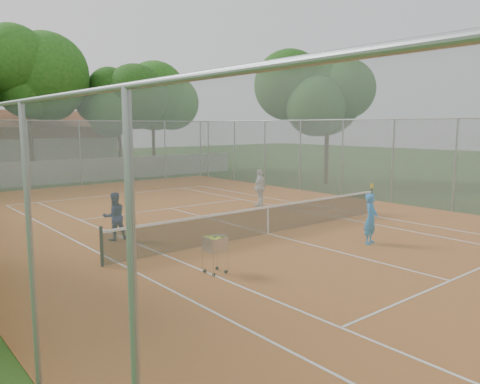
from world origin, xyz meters
TOP-DOWN VIEW (x-y plane):
  - ground at (0.00, 0.00)m, footprint 120.00×120.00m
  - court_pad at (0.00, 0.00)m, footprint 18.00×34.00m
  - court_lines at (0.00, 0.00)m, footprint 10.98×23.78m
  - tennis_net at (0.00, 0.00)m, footprint 11.88×0.10m
  - perimeter_fence at (0.00, 0.00)m, footprint 18.00×34.00m
  - boundary_wall at (0.00, 19.00)m, footprint 26.00×0.30m
  - tropical_trees at (0.00, 22.00)m, footprint 29.00×19.00m
  - player_near at (1.55, -3.04)m, footprint 0.67×0.53m
  - player_far_left at (-4.43, 2.49)m, footprint 0.79×0.64m
  - player_far_right at (3.50, 4.30)m, footprint 1.08×0.73m
  - ball_hopper at (-3.99, -2.37)m, footprint 0.56×0.56m

SIDE VIEW (x-z plane):
  - ground at x=0.00m, z-range 0.00..0.00m
  - court_pad at x=0.00m, z-range 0.00..0.02m
  - court_lines at x=0.00m, z-range 0.02..0.03m
  - tennis_net at x=0.00m, z-range 0.02..1.00m
  - ball_hopper at x=-3.99m, z-range 0.02..1.05m
  - boundary_wall at x=0.00m, z-range 0.00..1.50m
  - player_far_left at x=-4.43m, z-range 0.02..1.57m
  - player_near at x=1.55m, z-range 0.02..1.61m
  - player_far_right at x=3.50m, z-range 0.02..1.73m
  - perimeter_fence at x=0.00m, z-range 0.00..4.00m
  - tropical_trees at x=0.00m, z-range 0.00..10.00m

